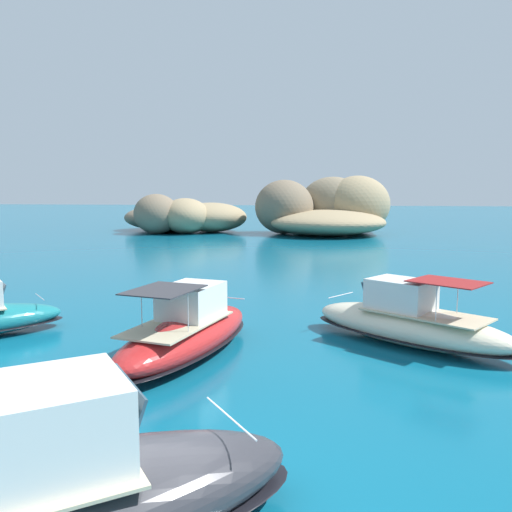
{
  "coord_description": "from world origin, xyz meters",
  "views": [
    {
      "loc": [
        2.74,
        -8.86,
        5.97
      ],
      "look_at": [
        -1.54,
        21.22,
        2.16
      ],
      "focal_mm": 36.86,
      "sensor_mm": 36.0,
      "label": 1
    }
  ],
  "objects_px": {
    "islet_large": "(325,211)",
    "motorboat_red": "(187,332)",
    "motorboat_cream": "(409,323)",
    "islet_small": "(182,217)"
  },
  "relations": [
    {
      "from": "motorboat_red",
      "to": "motorboat_cream",
      "type": "height_order",
      "value": "motorboat_red"
    },
    {
      "from": "islet_small",
      "to": "motorboat_red",
      "type": "bearing_deg",
      "value": -73.75
    },
    {
      "from": "islet_small",
      "to": "motorboat_cream",
      "type": "height_order",
      "value": "islet_small"
    },
    {
      "from": "islet_large",
      "to": "islet_small",
      "type": "distance_m",
      "value": 20.59
    },
    {
      "from": "motorboat_red",
      "to": "motorboat_cream",
      "type": "relative_size",
      "value": 1.08
    },
    {
      "from": "islet_large",
      "to": "motorboat_red",
      "type": "relative_size",
      "value": 2.76
    },
    {
      "from": "islet_large",
      "to": "motorboat_cream",
      "type": "distance_m",
      "value": 53.49
    },
    {
      "from": "motorboat_red",
      "to": "islet_small",
      "type": "bearing_deg",
      "value": 106.25
    },
    {
      "from": "islet_small",
      "to": "motorboat_red",
      "type": "distance_m",
      "value": 57.99
    },
    {
      "from": "motorboat_red",
      "to": "motorboat_cream",
      "type": "bearing_deg",
      "value": 17.52
    }
  ]
}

